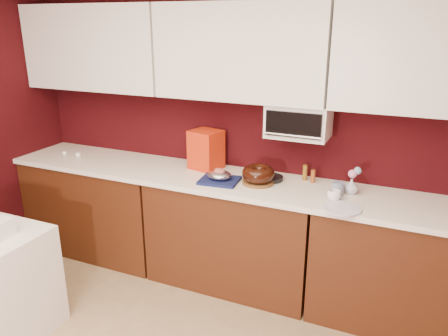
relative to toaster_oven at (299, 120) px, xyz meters
name	(u,v)px	position (x,y,z in m)	size (l,w,h in m)	color
wall_back	(248,127)	(-0.45, 0.15, -0.12)	(4.00, 0.02, 2.50)	#320609
base_cabinet_left	(100,207)	(-1.78, -0.17, -0.95)	(1.31, 0.58, 0.86)	#431E0D
base_cabinet_center	(233,234)	(-0.45, -0.17, -0.95)	(1.31, 0.58, 0.86)	#431E0D
base_cabinet_right	(410,270)	(0.88, -0.17, -0.95)	(1.31, 0.58, 0.86)	#431E0D
countertop	(233,182)	(-0.45, -0.17, -0.49)	(4.00, 0.62, 0.04)	white
upper_cabinet_left	(96,48)	(-1.78, -0.02, 0.48)	(1.31, 0.33, 0.70)	white
upper_cabinet_center	(242,52)	(-0.45, -0.02, 0.48)	(1.31, 0.33, 0.70)	white
upper_cabinet_right	(442,58)	(0.88, -0.02, 0.48)	(1.31, 0.33, 0.70)	white
toaster_oven	(299,120)	(0.00, 0.00, 0.00)	(0.45, 0.30, 0.25)	white
toaster_oven_door	(293,125)	(0.00, -0.16, 0.00)	(0.40, 0.02, 0.18)	black
toaster_oven_handle	(292,136)	(0.00, -0.18, -0.07)	(0.02, 0.02, 0.42)	silver
cake_base	(258,182)	(-0.24, -0.17, -0.46)	(0.24, 0.24, 0.02)	brown
bundt_cake	(258,174)	(-0.24, -0.17, -0.39)	(0.25, 0.25, 0.10)	black
navy_towel	(219,180)	(-0.53, -0.26, -0.46)	(0.29, 0.24, 0.02)	#121947
foil_ham_nest	(219,175)	(-0.53, -0.26, -0.42)	(0.19, 0.16, 0.07)	silver
roasted_ham	(219,172)	(-0.53, -0.26, -0.40)	(0.09, 0.08, 0.06)	#B95B54
pandoro_box	(206,150)	(-0.76, 0.00, -0.31)	(0.24, 0.21, 0.32)	#AF0C0B
dark_pan	(271,178)	(-0.18, -0.06, -0.46)	(0.18, 0.18, 0.03)	black
coffee_mug	(334,194)	(0.34, -0.27, -0.43)	(0.08, 0.08, 0.09)	white
blue_jar	(338,189)	(0.34, -0.17, -0.43)	(0.08, 0.08, 0.10)	navy
flower_vase	(351,185)	(0.43, -0.09, -0.41)	(0.08, 0.08, 0.12)	#AFB2C6
flower_pink	(353,174)	(0.43, -0.09, -0.33)	(0.06, 0.06, 0.06)	pink
flower_blue	(358,171)	(0.46, -0.07, -0.30)	(0.05, 0.05, 0.05)	#7BA7C5
china_plate	(342,209)	(0.42, -0.40, -0.47)	(0.25, 0.25, 0.01)	silver
amber_bottle	(313,176)	(0.13, 0.01, -0.42)	(0.03, 0.03, 0.10)	brown
egg_left	(65,153)	(-2.11, -0.19, -0.46)	(0.05, 0.04, 0.04)	white
egg_right	(78,155)	(-1.96, -0.19, -0.45)	(0.06, 0.04, 0.04)	white
amber_bottle_tall	(305,173)	(0.06, 0.04, -0.41)	(0.04, 0.04, 0.12)	brown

